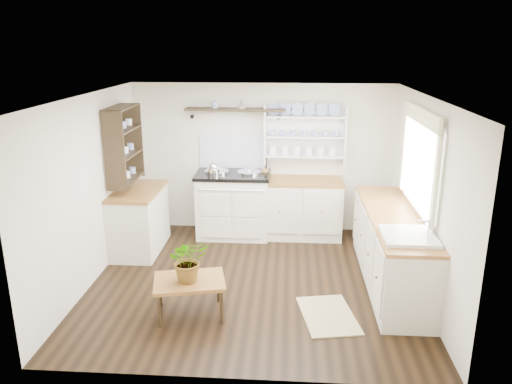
# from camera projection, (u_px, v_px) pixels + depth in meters

# --- Properties ---
(floor) EXTENTS (4.00, 3.80, 0.01)m
(floor) POSITION_uv_depth(u_px,v_px,m) (253.00, 281.00, 6.28)
(floor) COLOR black
(floor) RESTS_ON ground
(wall_back) EXTENTS (4.00, 0.02, 2.30)m
(wall_back) POSITION_uv_depth(u_px,v_px,m) (262.00, 158.00, 7.76)
(wall_back) COLOR silver
(wall_back) RESTS_ON ground
(wall_right) EXTENTS (0.02, 3.80, 2.30)m
(wall_right) POSITION_uv_depth(u_px,v_px,m) (424.00, 197.00, 5.81)
(wall_right) COLOR silver
(wall_right) RESTS_ON ground
(wall_left) EXTENTS (0.02, 3.80, 2.30)m
(wall_left) POSITION_uv_depth(u_px,v_px,m) (90.00, 191.00, 6.07)
(wall_left) COLOR silver
(wall_left) RESTS_ON ground
(ceiling) EXTENTS (4.00, 3.80, 0.01)m
(ceiling) POSITION_uv_depth(u_px,v_px,m) (253.00, 96.00, 5.61)
(ceiling) COLOR white
(ceiling) RESTS_ON wall_back
(window) EXTENTS (0.08, 1.55, 1.22)m
(window) POSITION_uv_depth(u_px,v_px,m) (420.00, 160.00, 5.84)
(window) COLOR white
(window) RESTS_ON wall_right
(aga_cooker) EXTENTS (1.11, 0.77, 1.02)m
(aga_cooker) POSITION_uv_depth(u_px,v_px,m) (234.00, 204.00, 7.66)
(aga_cooker) COLOR white
(aga_cooker) RESTS_ON floor
(back_cabinets) EXTENTS (1.27, 0.63, 0.90)m
(back_cabinets) POSITION_uv_depth(u_px,v_px,m) (300.00, 207.00, 7.63)
(back_cabinets) COLOR beige
(back_cabinets) RESTS_ON floor
(right_cabinets) EXTENTS (0.62, 2.43, 0.90)m
(right_cabinets) POSITION_uv_depth(u_px,v_px,m) (392.00, 248.00, 6.13)
(right_cabinets) COLOR beige
(right_cabinets) RESTS_ON floor
(belfast_sink) EXTENTS (0.55, 0.60, 0.45)m
(belfast_sink) POSITION_uv_depth(u_px,v_px,m) (408.00, 246.00, 5.31)
(belfast_sink) COLOR white
(belfast_sink) RESTS_ON right_cabinets
(left_cabinets) EXTENTS (0.62, 1.13, 0.90)m
(left_cabinets) POSITION_uv_depth(u_px,v_px,m) (139.00, 219.00, 7.11)
(left_cabinets) COLOR beige
(left_cabinets) RESTS_ON floor
(plate_rack) EXTENTS (1.20, 0.22, 0.90)m
(plate_rack) POSITION_uv_depth(u_px,v_px,m) (305.00, 133.00, 7.56)
(plate_rack) COLOR white
(plate_rack) RESTS_ON wall_back
(high_shelf) EXTENTS (1.50, 0.29, 0.16)m
(high_shelf) POSITION_uv_depth(u_px,v_px,m) (235.00, 110.00, 7.45)
(high_shelf) COLOR black
(high_shelf) RESTS_ON wall_back
(left_shelving) EXTENTS (0.28, 0.80, 1.05)m
(left_shelving) POSITION_uv_depth(u_px,v_px,m) (124.00, 144.00, 6.81)
(left_shelving) COLOR black
(left_shelving) RESTS_ON wall_left
(kettle) EXTENTS (0.20, 0.20, 0.24)m
(kettle) POSITION_uv_depth(u_px,v_px,m) (213.00, 171.00, 7.40)
(kettle) COLOR silver
(kettle) RESTS_ON aga_cooker
(utensil_crock) EXTENTS (0.11, 0.11, 0.13)m
(utensil_crock) POSITION_uv_depth(u_px,v_px,m) (265.00, 173.00, 7.59)
(utensil_crock) COLOR olive
(utensil_crock) RESTS_ON back_cabinets
(center_table) EXTENTS (0.86, 0.69, 0.41)m
(center_table) POSITION_uv_depth(u_px,v_px,m) (189.00, 284.00, 5.43)
(center_table) COLOR brown
(center_table) RESTS_ON floor
(potted_plant) EXTENTS (0.54, 0.51, 0.48)m
(potted_plant) POSITION_uv_depth(u_px,v_px,m) (188.00, 260.00, 5.35)
(potted_plant) COLOR #3F7233
(potted_plant) RESTS_ON center_table
(floor_rug) EXTENTS (0.70, 0.94, 0.02)m
(floor_rug) POSITION_uv_depth(u_px,v_px,m) (328.00, 315.00, 5.48)
(floor_rug) COLOR olive
(floor_rug) RESTS_ON floor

